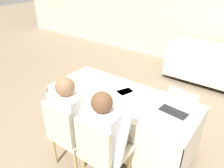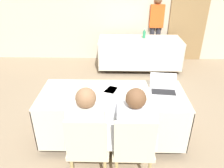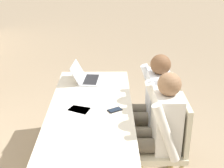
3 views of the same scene
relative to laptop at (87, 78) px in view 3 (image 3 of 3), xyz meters
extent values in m
cube|color=beige|center=(-0.66, -0.07, -0.05)|extent=(1.89, 0.79, 0.02)
cube|color=beige|center=(-0.66, -0.46, -0.36)|extent=(1.89, 0.01, 0.60)
cube|color=beige|center=(-0.66, 0.32, -0.36)|extent=(1.89, 0.01, 0.60)
cube|color=beige|center=(0.28, -0.07, -0.36)|extent=(0.01, 0.79, 0.60)
cylinder|color=#333333|center=(-0.66, -0.07, -0.72)|extent=(0.06, 0.06, 0.11)
cube|color=#B7B7BC|center=(0.00, -0.05, -0.03)|extent=(0.36, 0.24, 0.02)
cube|color=black|center=(0.00, -0.05, -0.02)|extent=(0.32, 0.18, 0.00)
cube|color=#B7B7BC|center=(0.01, 0.11, 0.07)|extent=(0.35, 0.14, 0.18)
cube|color=black|center=(0.01, 0.11, 0.07)|extent=(0.32, 0.12, 0.16)
cube|color=black|center=(-0.71, -0.30, -0.04)|extent=(0.13, 0.15, 0.01)
cube|color=#192333|center=(-0.71, -0.30, -0.03)|extent=(0.11, 0.13, 0.00)
cube|color=white|center=(-0.67, -0.03, -0.04)|extent=(0.32, 0.36, 0.00)
cube|color=white|center=(-0.14, -0.05, -0.04)|extent=(0.29, 0.35, 0.00)
cube|color=white|center=(-0.70, 0.09, -0.04)|extent=(0.29, 0.35, 0.00)
cylinder|color=tan|center=(-0.72, -0.52, -0.56)|extent=(0.04, 0.04, 0.42)
cylinder|color=tan|center=(-0.72, -0.87, -0.56)|extent=(0.04, 0.04, 0.42)
cube|color=beige|center=(-0.90, -0.70, -0.33)|extent=(0.44, 0.44, 0.05)
cube|color=beige|center=(-0.90, -0.90, -0.08)|extent=(0.40, 0.04, 0.45)
cylinder|color=tan|center=(-0.25, -0.52, -0.56)|extent=(0.04, 0.04, 0.42)
cylinder|color=tan|center=(-0.60, -0.52, -0.56)|extent=(0.04, 0.04, 0.42)
cylinder|color=tan|center=(-0.25, -0.87, -0.56)|extent=(0.04, 0.04, 0.42)
cylinder|color=tan|center=(-0.60, -0.87, -0.56)|extent=(0.04, 0.04, 0.42)
cube|color=beige|center=(-0.43, -0.70, -0.33)|extent=(0.44, 0.44, 0.05)
cube|color=beige|center=(-0.43, -0.90, -0.08)|extent=(0.40, 0.04, 0.45)
cylinder|color=#665B4C|center=(-0.81, -0.57, -0.24)|extent=(0.13, 0.42, 0.13)
cylinder|color=#665B4C|center=(-0.99, -0.57, -0.24)|extent=(0.13, 0.42, 0.13)
cylinder|color=#665B4C|center=(-0.81, -0.39, -0.54)|extent=(0.10, 0.10, 0.47)
cube|color=silver|center=(-0.90, -0.75, -0.04)|extent=(0.36, 0.22, 0.52)
cylinder|color=silver|center=(-0.69, -0.71, -0.03)|extent=(0.08, 0.26, 0.54)
cylinder|color=silver|center=(-1.11, -0.71, -0.03)|extent=(0.08, 0.26, 0.54)
sphere|color=#8C6647|center=(-0.90, -0.75, 0.31)|extent=(0.20, 0.20, 0.20)
cylinder|color=#665B4C|center=(-0.34, -0.57, -0.24)|extent=(0.13, 0.42, 0.13)
cylinder|color=#665B4C|center=(-0.52, -0.57, -0.24)|extent=(0.13, 0.42, 0.13)
cylinder|color=#665B4C|center=(-0.34, -0.39, -0.54)|extent=(0.10, 0.10, 0.47)
cylinder|color=#665B4C|center=(-0.52, -0.39, -0.54)|extent=(0.10, 0.10, 0.47)
cube|color=silver|center=(-0.43, -0.75, -0.04)|extent=(0.36, 0.22, 0.52)
cylinder|color=silver|center=(-0.22, -0.71, -0.03)|extent=(0.08, 0.26, 0.54)
cylinder|color=silver|center=(-0.64, -0.71, -0.03)|extent=(0.08, 0.26, 0.54)
sphere|color=brown|center=(-0.43, -0.75, 0.31)|extent=(0.20, 0.20, 0.20)
camera|label=1|loc=(0.60, -1.99, 1.38)|focal=35.00mm
camera|label=2|loc=(-0.61, -2.50, 1.39)|focal=35.00mm
camera|label=3|loc=(-3.25, -0.24, 1.34)|focal=50.00mm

